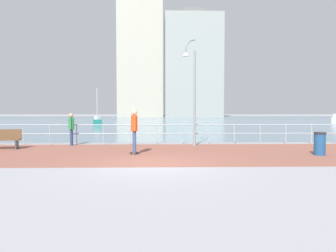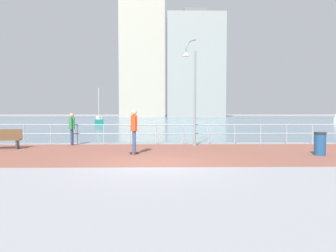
# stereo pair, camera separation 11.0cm
# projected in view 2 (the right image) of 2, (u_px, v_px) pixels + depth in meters

# --- Properties ---
(ground) EXTENTS (220.00, 220.00, 0.00)m
(ground) POSITION_uv_depth(u_px,v_px,m) (161.00, 122.00, 50.15)
(ground) COLOR #9E9EA3
(brick_paving) EXTENTS (28.00, 6.66, 0.01)m
(brick_paving) POSITION_uv_depth(u_px,v_px,m) (155.00, 153.00, 12.93)
(brick_paving) COLOR #935647
(brick_paving) RESTS_ON ground
(harbor_water) EXTENTS (180.00, 88.00, 0.00)m
(harbor_water) POSITION_uv_depth(u_px,v_px,m) (161.00, 120.00, 61.19)
(harbor_water) COLOR #6B899E
(harbor_water) RESTS_ON ground
(waterfront_railing) EXTENTS (25.25, 0.06, 1.07)m
(waterfront_railing) POSITION_uv_depth(u_px,v_px,m) (156.00, 130.00, 16.22)
(waterfront_railing) COLOR #9EADB7
(waterfront_railing) RESTS_ON ground
(lamppost) EXTENTS (0.76, 0.53, 5.43)m
(lamppost) POSITION_uv_depth(u_px,v_px,m) (192.00, 87.00, 15.47)
(lamppost) COLOR gray
(lamppost) RESTS_ON ground
(skateboarder) EXTENTS (0.41, 0.56, 1.84)m
(skateboarder) POSITION_uv_depth(u_px,v_px,m) (134.00, 127.00, 12.46)
(skateboarder) COLOR black
(skateboarder) RESTS_ON ground
(bystander) EXTENTS (0.29, 0.56, 1.67)m
(bystander) POSITION_uv_depth(u_px,v_px,m) (72.00, 126.00, 15.78)
(bystander) COLOR navy
(bystander) RESTS_ON ground
(trash_bin) EXTENTS (0.46, 0.46, 0.93)m
(trash_bin) POSITION_uv_depth(u_px,v_px,m) (320.00, 144.00, 12.20)
(trash_bin) COLOR navy
(trash_bin) RESTS_ON ground
(park_bench) EXTENTS (1.65, 0.66, 0.92)m
(park_bench) POSITION_uv_depth(u_px,v_px,m) (3.00, 139.00, 14.22)
(park_bench) COLOR brown
(park_bench) RESTS_ON ground
(sailboat_navy) EXTENTS (1.76, 3.50, 4.71)m
(sailboat_navy) POSITION_uv_depth(u_px,v_px,m) (99.00, 122.00, 38.64)
(sailboat_navy) COLOR #197266
(sailboat_navy) RESTS_ON ground
(tower_glass) EXTENTS (16.70, 11.38, 31.79)m
(tower_glass) POSITION_uv_depth(u_px,v_px,m) (195.00, 67.00, 91.23)
(tower_glass) COLOR #939993
(tower_glass) RESTS_ON ground
(tower_slate) EXTENTS (13.26, 13.54, 44.72)m
(tower_slate) POSITION_uv_depth(u_px,v_px,m) (143.00, 47.00, 93.60)
(tower_slate) COLOR #B2AD99
(tower_slate) RESTS_ON ground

